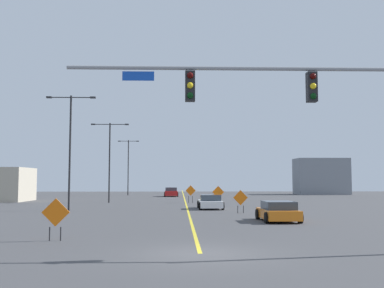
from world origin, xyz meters
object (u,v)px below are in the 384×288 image
Objects in this scene: construction_sign_left_shoulder at (56,214)px; street_lamp_far_right at (110,155)px; street_lamp_near_right at (128,163)px; car_red_passing at (171,192)px; traffic_signal_assembly at (309,103)px; construction_sign_median_far at (191,192)px; street_lamp_far_left at (70,143)px; construction_sign_right_lane at (241,199)px; car_white_near at (210,202)px; construction_sign_left_lane at (218,193)px; car_orange_approaching at (278,211)px.

street_lamp_far_right is at bearing 94.87° from construction_sign_left_shoulder.
street_lamp_near_right is 2.20× the size of car_red_passing.
traffic_signal_assembly is 6.73× the size of construction_sign_median_far.
street_lamp_far_left is at bearing -95.45° from street_lamp_far_right.
construction_sign_right_lane is 35.64m from car_red_passing.
construction_sign_median_far is (9.01, -0.88, -4.03)m from street_lamp_far_right.
street_lamp_far_right is (0.67, -24.40, -0.06)m from street_lamp_near_right.
construction_sign_median_far is 0.44× the size of car_white_near.
construction_sign_right_lane is at bearing -52.71° from street_lamp_far_right.
street_lamp_far_left is (-13.53, 21.88, 0.42)m from traffic_signal_assembly.
traffic_signal_assembly reaches higher than construction_sign_median_far.
street_lamp_near_right reaches higher than construction_sign_median_far.
construction_sign_left_shoulder is 0.90× the size of construction_sign_left_lane.
street_lamp_far_left is at bearing -130.13° from construction_sign_median_far.
street_lamp_far_left is 16.50m from construction_sign_median_far.
construction_sign_right_lane reaches higher than car_white_near.
street_lamp_near_right is 0.96× the size of street_lamp_far_left.
car_orange_approaching is (3.28, -11.98, 0.02)m from car_white_near.
construction_sign_median_far reaches higher than car_red_passing.
construction_sign_median_far is at bearing -69.04° from street_lamp_near_right.
traffic_signal_assembly is at bearing -84.51° from construction_sign_median_far.
car_white_near is (11.70, 1.98, -4.99)m from street_lamp_far_left.
construction_sign_left_lane is 26.85m from car_red_passing.
construction_sign_left_lane is at bearing 91.72° from traffic_signal_assembly.
construction_sign_median_far is (9.68, -25.27, -4.09)m from street_lamp_near_right.
construction_sign_left_lane is 0.48× the size of car_orange_approaching.
construction_sign_left_shoulder is 21.86m from car_white_near.
street_lamp_far_left reaches higher than construction_sign_median_far.
traffic_signal_assembly is 7.44× the size of construction_sign_right_lane.
construction_sign_median_far reaches higher than car_orange_approaching.
street_lamp_far_right is 13.11m from street_lamp_far_left.
construction_sign_right_lane is at bearing 89.68° from traffic_signal_assembly.
construction_sign_left_lane is 3.76m from car_white_near.
street_lamp_far_left reaches higher than car_red_passing.
street_lamp_near_right is at bearing 107.42° from car_white_near.
construction_sign_left_lane is 0.44× the size of car_white_near.
construction_sign_left_lane is at bearing 69.90° from construction_sign_left_shoulder.
street_lamp_near_right is 34.37m from construction_sign_left_lane.
car_red_passing is at bearing 85.63° from construction_sign_left_shoulder.
car_red_passing is at bearing 96.10° from traffic_signal_assembly.
street_lamp_far_right is at bearing -88.43° from street_lamp_near_right.
traffic_signal_assembly is 19.09m from construction_sign_right_lane.
street_lamp_far_left reaches higher than construction_sign_left_shoulder.
street_lamp_near_right reaches higher than construction_sign_left_shoulder.
street_lamp_far_left is at bearing -103.70° from car_red_passing.
construction_sign_left_lane is (-0.93, 8.76, 0.16)m from construction_sign_right_lane.
construction_sign_left_lane is at bearing 74.24° from car_white_near.
street_lamp_far_right is at bearing 133.38° from car_white_near.
street_lamp_near_right is 10.19m from car_red_passing.
street_lamp_far_left is at bearing 166.70° from construction_sign_right_lane.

